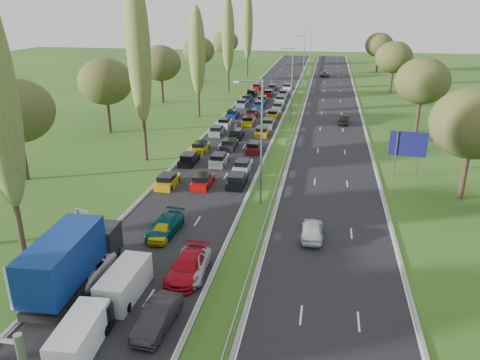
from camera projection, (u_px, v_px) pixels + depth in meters
The scene contains 23 objects.
ground at pixel (291, 119), 79.74m from camera, with size 260.00×260.00×0.00m, color #234A17.
near_carriageway at pixel (255, 114), 83.20m from camera, with size 10.50×215.00×0.04m, color black.
far_carriageway at pixel (332, 118), 80.89m from camera, with size 10.50×215.00×0.04m, color black.
central_reservation at pixel (293, 113), 81.85m from camera, with size 2.36×215.00×0.32m.
lamp_columns at pixel (292, 86), 75.81m from camera, with size 0.18×140.18×12.00m.
poplar_row at pixel (177, 48), 67.26m from camera, with size 2.80×127.80×22.44m.
woodland_left at pixel (94, 85), 65.60m from camera, with size 8.00×166.00×11.10m.
woodland_right at pixel (434, 91), 61.44m from camera, with size 8.00×153.00×11.10m.
traffic_queue_fill at pixel (250, 118), 78.36m from camera, with size 9.08×68.23×0.80m.
near_car_2 at pixel (88, 270), 32.77m from camera, with size 2.34×5.06×1.41m, color silver.
near_car_7 at pixel (165, 226), 39.33m from camera, with size 2.02×4.97×1.44m, color #044246.
near_car_8 at pixel (163, 230), 38.68m from camera, with size 1.58×3.92×1.33m, color #C4BC0D.
near_car_9 at pixel (157, 317), 27.74m from camera, with size 1.61×4.62×1.52m, color black.
near_car_10 at pixel (191, 265), 33.38m from camera, with size 2.32×5.03×1.40m, color #A2A9AB.
near_car_11 at pixel (187, 267), 33.09m from camera, with size 2.13×5.25×1.52m, color #AB0A18.
far_car_0 at pixel (312, 230), 38.59m from camera, with size 1.77×4.41×1.50m, color #B9BEC3.
far_car_1 at pixel (344, 119), 76.26m from camera, with size 1.56×4.47×1.47m, color black.
far_car_2 at pixel (325, 74), 128.16m from camera, with size 2.35×5.10×1.42m, color slate.
blue_lorry at pixel (71, 259), 31.41m from camera, with size 2.74×9.87×4.17m.
white_van_front at pixel (126, 281), 30.88m from camera, with size 1.97×5.04×2.02m.
white_van_rear at pixel (82, 334), 25.99m from camera, with size 1.87×4.78×1.92m.
info_sign at pixel (83, 218), 39.39m from camera, with size 1.47×0.52×2.10m.
direction_sign at pixel (408, 146), 51.69m from camera, with size 3.99×0.49×5.20m.
Camera 1 is at (10.21, 1.36, 18.08)m, focal length 35.00 mm.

